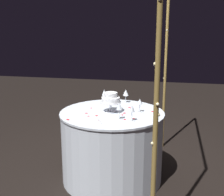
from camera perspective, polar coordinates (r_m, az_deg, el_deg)
ground_plane at (r=3.40m, az=0.00°, el=-15.34°), size 12.00×12.00×0.00m
decorative_arch at (r=2.90m, az=10.21°, el=12.70°), size 2.08×0.06×2.51m
main_table at (r=3.23m, az=0.00°, el=-9.34°), size 1.11×1.11×0.77m
tiered_cake at (r=3.07m, az=-0.25°, el=-0.21°), size 0.22×0.22×0.21m
wine_glass_0 at (r=3.46m, az=2.72°, el=0.96°), size 0.07×0.07×0.16m
wine_glass_1 at (r=2.78m, az=3.93°, el=-2.21°), size 0.06×0.06×0.16m
wine_glass_2 at (r=2.83m, az=1.43°, el=-1.74°), size 0.06×0.06×0.17m
wine_glass_3 at (r=3.08m, az=5.45°, el=-0.84°), size 0.06×0.06×0.14m
wine_glass_4 at (r=3.39m, az=-1.53°, el=0.92°), size 0.06×0.06×0.17m
cake_knife at (r=2.82m, az=-2.57°, el=-4.33°), size 0.25×0.19×0.01m
rose_petal_0 at (r=2.88m, az=4.25°, el=-4.04°), size 0.04×0.04×0.00m
rose_petal_1 at (r=2.97m, az=-3.10°, el=-3.47°), size 0.04×0.05×0.00m
rose_petal_2 at (r=3.25m, az=-4.08°, el=-1.97°), size 0.03×0.03×0.00m
rose_petal_3 at (r=2.99m, az=2.03°, el=-3.33°), size 0.04×0.04×0.00m
rose_petal_4 at (r=3.06m, az=-5.04°, el=-2.98°), size 0.03×0.04×0.00m
rose_petal_5 at (r=2.87m, az=-8.62°, el=-4.19°), size 0.05×0.05×0.00m
rose_petal_6 at (r=3.05m, az=2.44°, el=-2.97°), size 0.04×0.03×0.00m
rose_petal_7 at (r=2.81m, az=-2.49°, el=-4.46°), size 0.04×0.03×0.00m
rose_petal_8 at (r=2.85m, az=2.49°, el=-4.20°), size 0.04×0.04×0.00m
rose_petal_9 at (r=2.84m, az=-2.81°, el=-4.25°), size 0.03×0.02×0.00m
rose_petal_10 at (r=3.18m, az=8.65°, el=-2.41°), size 0.02×0.03×0.00m
rose_petal_11 at (r=3.13m, az=7.96°, el=-2.64°), size 0.04×0.04×0.00m
rose_petal_12 at (r=2.96m, az=-4.62°, el=-3.56°), size 0.02×0.03×0.00m
rose_petal_13 at (r=3.26m, az=3.46°, el=-1.87°), size 0.05×0.04×0.00m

